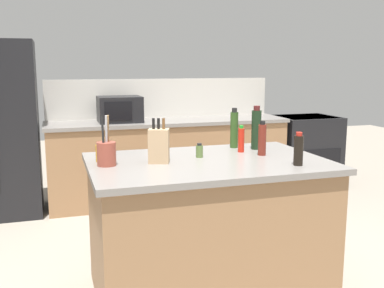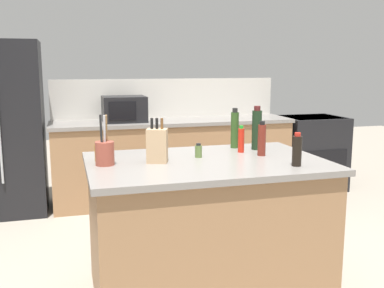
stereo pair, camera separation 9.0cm
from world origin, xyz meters
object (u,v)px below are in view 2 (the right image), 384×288
olive_oil_bottle (235,129)px  vinegar_bottle (262,139)px  hot_sauce_bottle (241,140)px  soy_sauce_bottle (297,150)px  range_oven (311,152)px  knife_block (157,145)px  spice_jar_oregano (198,151)px  wine_bottle (257,129)px  microwave (124,109)px  utensil_crock (105,152)px  honey_jar (100,152)px

olive_oil_bottle → vinegar_bottle: bearing=-77.3°
hot_sauce_bottle → soy_sauce_bottle: size_ratio=0.92×
range_oven → knife_block: size_ratio=3.17×
hot_sauce_bottle → spice_jar_oregano: 0.36m
knife_block → wine_bottle: wine_bottle is taller
microwave → hot_sauce_bottle: size_ratio=2.42×
olive_oil_bottle → wine_bottle: 0.17m
utensil_crock → hot_sauce_bottle: (0.99, 0.16, 0.01)m
olive_oil_bottle → spice_jar_oregano: olive_oil_bottle is taller
honey_jar → spice_jar_oregano: honey_jar is taller
honey_jar → hot_sauce_bottle: 1.01m
microwave → spice_jar_oregano: 2.11m
microwave → utensil_crock: size_ratio=1.47×
range_oven → microwave: 2.44m
knife_block → utensil_crock: size_ratio=0.91×
honey_jar → spice_jar_oregano: 0.66m
vinegar_bottle → wine_bottle: bearing=75.0°
knife_block → soy_sauce_bottle: size_ratio=1.37×
soy_sauce_bottle → vinegar_bottle: bearing=101.8°
vinegar_bottle → honey_jar: size_ratio=1.94×
range_oven → honey_jar: 3.48m
olive_oil_bottle → honey_jar: size_ratio=2.43×
soy_sauce_bottle → spice_jar_oregano: bearing=140.8°
spice_jar_oregano → soy_sauce_bottle: soy_sauce_bottle is taller
knife_block → olive_oil_bottle: olive_oil_bottle is taller
microwave → utensil_crock: utensil_crock is taller
knife_block → microwave: bearing=107.3°
range_oven → microwave: microwave is taller
olive_oil_bottle → hot_sauce_bottle: olive_oil_bottle is taller
olive_oil_bottle → hot_sauce_bottle: size_ratio=1.56×
olive_oil_bottle → vinegar_bottle: size_ratio=1.25×
olive_oil_bottle → wine_bottle: wine_bottle is taller
hot_sauce_bottle → spice_jar_oregano: (-0.35, -0.09, -0.05)m
utensil_crock → honey_jar: utensil_crock is taller
vinegar_bottle → olive_oil_bottle: bearing=102.7°
utensil_crock → honey_jar: 0.13m
wine_bottle → vinegar_bottle: bearing=-105.0°
soy_sauce_bottle → olive_oil_bottle: bearing=102.2°
olive_oil_bottle → hot_sauce_bottle: bearing=-96.1°
wine_bottle → soy_sauce_bottle: bearing=-88.5°
olive_oil_bottle → range_oven: bearing=46.1°
knife_block → range_oven: bearing=61.0°
wine_bottle → hot_sauce_bottle: bearing=-154.7°
microwave → honey_jar: bearing=-101.7°
knife_block → wine_bottle: 0.84m
honey_jar → hot_sauce_bottle: (1.01, 0.03, 0.03)m
spice_jar_oregano → soy_sauce_bottle: bearing=-39.2°
knife_block → soy_sauce_bottle: 0.89m
olive_oil_bottle → wine_bottle: (0.13, -0.11, 0.01)m
hot_sauce_bottle → spice_jar_oregano: size_ratio=2.01×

